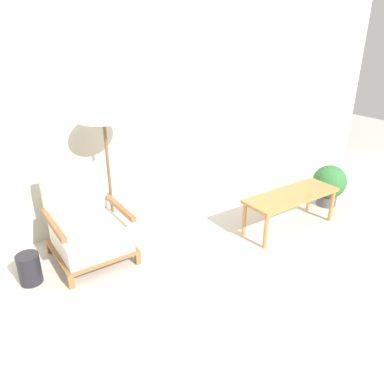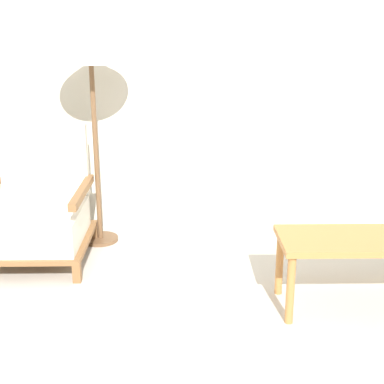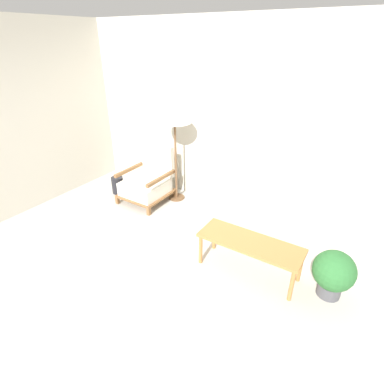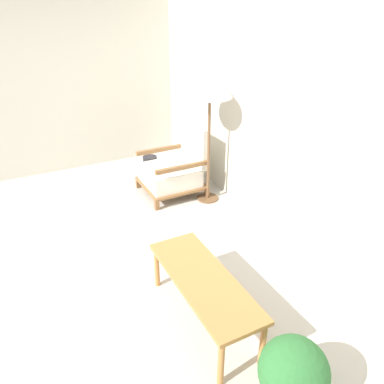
% 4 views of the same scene
% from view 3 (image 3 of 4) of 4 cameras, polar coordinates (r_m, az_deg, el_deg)
% --- Properties ---
extents(ground_plane, '(14.00, 14.00, 0.00)m').
position_cam_3_polar(ground_plane, '(3.57, -11.45, -15.92)').
color(ground_plane, '#B7B2A8').
extents(wall_back, '(8.00, 0.06, 2.70)m').
position_cam_3_polar(wall_back, '(4.51, 6.37, 13.56)').
color(wall_back, beige).
rests_on(wall_back, ground_plane).
extents(wall_left, '(0.06, 8.00, 2.70)m').
position_cam_3_polar(wall_left, '(5.05, -29.92, 11.67)').
color(wall_left, beige).
rests_on(wall_left, ground_plane).
extents(armchair, '(0.71, 0.74, 0.87)m').
position_cam_3_polar(armchair, '(4.94, -8.42, 1.91)').
color(armchair, brown).
rests_on(armchair, ground_plane).
extents(floor_lamp, '(0.51, 0.51, 1.54)m').
position_cam_3_polar(floor_lamp, '(4.57, -3.34, 13.98)').
color(floor_lamp, brown).
rests_on(floor_lamp, ground_plane).
extents(coffee_table, '(1.15, 0.41, 0.42)m').
position_cam_3_polar(coffee_table, '(3.42, 10.98, -9.88)').
color(coffee_table, '#B2753D').
rests_on(coffee_table, ground_plane).
extents(vase, '(0.20, 0.20, 0.29)m').
position_cam_3_polar(vase, '(5.33, -13.98, 1.31)').
color(vase, black).
rests_on(vase, ground_plane).
extents(potted_plant, '(0.42, 0.42, 0.53)m').
position_cam_3_polar(potted_plant, '(3.45, 25.36, -13.69)').
color(potted_plant, '#4C4C51').
rests_on(potted_plant, ground_plane).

